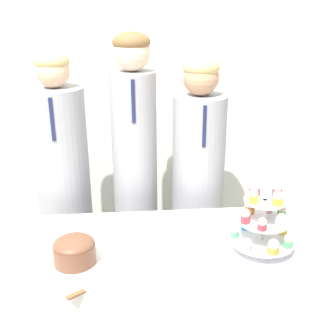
# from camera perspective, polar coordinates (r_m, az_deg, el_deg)

# --- Properties ---
(wall_back) EXTENTS (9.00, 0.06, 2.70)m
(wall_back) POSITION_cam_1_polar(r_m,az_deg,el_deg) (2.78, -5.43, 12.94)
(wall_back) COLOR silver
(wall_back) RESTS_ON ground_plane
(table) EXTENTS (1.75, 0.64, 0.75)m
(table) POSITION_cam_1_polar(r_m,az_deg,el_deg) (2.13, -4.46, -18.93)
(table) COLOR white
(table) RESTS_ON ground_plane
(round_cake) EXTENTS (0.24, 0.24, 0.13)m
(round_cake) POSITION_cam_1_polar(r_m,az_deg,el_deg) (1.78, -12.56, -10.97)
(round_cake) COLOR white
(round_cake) RESTS_ON table
(cake_knife) EXTENTS (0.21, 0.15, 0.01)m
(cake_knife) POSITION_cam_1_polar(r_m,az_deg,el_deg) (1.67, -10.95, -15.87)
(cake_knife) COLOR silver
(cake_knife) RESTS_ON table
(cupcake_stand) EXTENTS (0.28, 0.28, 0.30)m
(cupcake_stand) POSITION_cam_1_polar(r_m,az_deg,el_deg) (1.85, 12.80, -6.85)
(cupcake_stand) COLOR silver
(cupcake_stand) RESTS_ON table
(student_0) EXTENTS (0.30, 0.30, 1.53)m
(student_0) POSITION_cam_1_polar(r_m,az_deg,el_deg) (2.47, -13.76, -3.89)
(student_0) COLOR #939399
(student_0) RESTS_ON ground_plane
(student_1) EXTENTS (0.25, 0.25, 1.62)m
(student_1) POSITION_cam_1_polar(r_m,az_deg,el_deg) (2.41, -4.42, -1.90)
(student_1) COLOR #939399
(student_1) RESTS_ON ground_plane
(student_2) EXTENTS (0.30, 0.30, 1.49)m
(student_2) POSITION_cam_1_polar(r_m,az_deg,el_deg) (2.47, 4.04, -3.52)
(student_2) COLOR #939399
(student_2) RESTS_ON ground_plane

